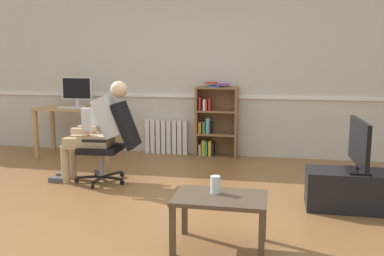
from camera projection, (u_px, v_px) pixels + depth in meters
ground_plane at (160, 211)px, 4.08m from camera, size 18.00×18.00×0.00m
back_wall at (206, 68)px, 6.43m from camera, size 12.00×0.13×2.70m
computer_desk at (78, 115)px, 6.44m from camera, size 1.24×0.58×0.76m
imac_monitor at (77, 90)px, 6.46m from camera, size 0.49×0.14×0.46m
keyboard at (71, 107)px, 6.29m from camera, size 0.40×0.12×0.02m
computer_mouse at (94, 107)px, 6.23m from camera, size 0.06×0.10×0.03m
bookshelf at (214, 123)px, 6.33m from camera, size 0.63×0.29×1.15m
radiator at (166, 137)px, 6.62m from camera, size 0.68×0.08×0.54m
office_chair at (112, 140)px, 4.99m from camera, size 0.77×0.62×0.98m
person_seated at (98, 129)px, 5.00m from camera, size 0.98×0.41×1.23m
tv_stand at (356, 190)px, 4.11m from camera, size 0.95×0.42×0.39m
tv_screen at (359, 145)px, 4.04m from camera, size 0.21×0.78×0.51m
coffee_table at (220, 204)px, 3.23m from camera, size 0.72×0.48×0.42m
drinking_glass at (215, 185)px, 3.29m from camera, size 0.08×0.08×0.14m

